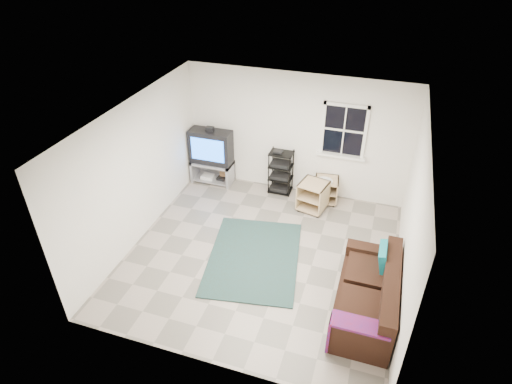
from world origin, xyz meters
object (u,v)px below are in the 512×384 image
(tv_unit, at_px, (212,152))
(av_rack, at_px, (281,174))
(side_table_left, at_px, (314,195))
(side_table_right, at_px, (326,188))
(sofa, at_px, (368,297))

(tv_unit, height_order, av_rack, tv_unit)
(side_table_left, height_order, side_table_right, side_table_left)
(side_table_right, bearing_deg, sofa, -67.74)
(side_table_right, xyz_separation_m, sofa, (1.14, -2.79, 0.00))
(tv_unit, bearing_deg, sofa, -36.98)
(tv_unit, distance_m, sofa, 4.64)
(av_rack, height_order, side_table_left, av_rack)
(av_rack, bearing_deg, side_table_left, -26.30)
(av_rack, xyz_separation_m, sofa, (2.13, -2.83, -0.12))
(side_table_right, height_order, sofa, sofa)
(tv_unit, relative_size, side_table_right, 2.42)
(av_rack, relative_size, side_table_right, 1.78)
(side_table_left, relative_size, sofa, 0.33)
(tv_unit, bearing_deg, av_rack, 1.90)
(av_rack, xyz_separation_m, side_table_right, (0.99, -0.04, -0.12))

